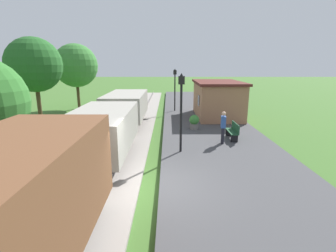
# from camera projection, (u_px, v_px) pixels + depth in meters

# --- Properties ---
(ground_plane) EXTENTS (160.00, 160.00, 0.00)m
(ground_plane) POSITION_uv_depth(u_px,v_px,m) (154.00, 193.00, 8.65)
(ground_plane) COLOR #3D6628
(platform_slab) EXTENTS (6.00, 60.00, 0.25)m
(platform_slab) POSITION_uv_depth(u_px,v_px,m) (247.00, 190.00, 8.61)
(platform_slab) COLOR #424244
(platform_slab) RESTS_ON ground
(track_ballast) EXTENTS (3.80, 60.00, 0.12)m
(track_ballast) POSITION_uv_depth(u_px,v_px,m) (85.00, 191.00, 8.64)
(track_ballast) COLOR gray
(track_ballast) RESTS_ON ground
(rail_near) EXTENTS (0.07, 60.00, 0.14)m
(rail_near) POSITION_uv_depth(u_px,v_px,m) (106.00, 188.00, 8.61)
(rail_near) COLOR slate
(rail_near) RESTS_ON track_ballast
(rail_far) EXTENTS (0.07, 60.00, 0.14)m
(rail_far) POSITION_uv_depth(u_px,v_px,m) (64.00, 188.00, 8.61)
(rail_far) COLOR slate
(rail_far) RESTS_ON track_ballast
(freight_train) EXTENTS (2.50, 19.40, 2.72)m
(freight_train) POSITION_uv_depth(u_px,v_px,m) (100.00, 134.00, 10.42)
(freight_train) COLOR brown
(freight_train) RESTS_ON rail_near
(station_hut) EXTENTS (3.50, 5.80, 2.78)m
(station_hut) POSITION_uv_depth(u_px,v_px,m) (218.00, 99.00, 19.70)
(station_hut) COLOR #9E6B4C
(station_hut) RESTS_ON platform_slab
(bench_near_hut) EXTENTS (0.42, 1.50, 0.91)m
(bench_near_hut) POSITION_uv_depth(u_px,v_px,m) (234.00, 131.00, 13.87)
(bench_near_hut) COLOR #1E4C2D
(bench_near_hut) RESTS_ON platform_slab
(person_waiting) EXTENTS (0.29, 0.41, 1.71)m
(person_waiting) POSITION_uv_depth(u_px,v_px,m) (224.00, 126.00, 13.00)
(person_waiting) COLOR black
(person_waiting) RESTS_ON platform_slab
(potted_planter) EXTENTS (0.64, 0.64, 0.92)m
(potted_planter) POSITION_uv_depth(u_px,v_px,m) (195.00, 122.00, 16.05)
(potted_planter) COLOR slate
(potted_planter) RESTS_ON platform_slab
(lamp_post_near) EXTENTS (0.28, 0.28, 3.70)m
(lamp_post_near) POSITION_uv_depth(u_px,v_px,m) (182.00, 99.00, 11.38)
(lamp_post_near) COLOR black
(lamp_post_near) RESTS_ON platform_slab
(lamp_post_far) EXTENTS (0.28, 0.28, 3.70)m
(lamp_post_far) POSITION_uv_depth(u_px,v_px,m) (176.00, 82.00, 21.84)
(lamp_post_far) COLOR black
(lamp_post_far) RESTS_ON platform_slab
(tree_trackside_far) EXTENTS (3.67, 3.67, 6.12)m
(tree_trackside_far) POSITION_uv_depth(u_px,v_px,m) (35.00, 65.00, 16.88)
(tree_trackside_far) COLOR #4C3823
(tree_trackside_far) RESTS_ON ground
(tree_field_left) EXTENTS (4.10, 4.10, 6.24)m
(tree_field_left) POSITION_uv_depth(u_px,v_px,m) (77.00, 66.00, 23.90)
(tree_field_left) COLOR #4C3823
(tree_field_left) RESTS_ON ground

